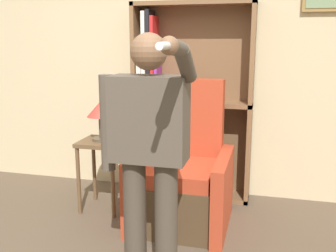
% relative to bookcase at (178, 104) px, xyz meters
% --- Properties ---
extents(wall_back, '(8.00, 0.11, 2.80)m').
position_rel_bookcase_xyz_m(wall_back, '(-0.02, 0.16, 0.46)').
color(wall_back, beige).
rests_on(wall_back, ground_plane).
extents(bookcase, '(1.18, 0.28, 1.93)m').
position_rel_bookcase_xyz_m(bookcase, '(0.00, 0.00, 0.00)').
color(bookcase, brown).
rests_on(bookcase, ground_plane).
extents(armchair, '(0.81, 0.83, 1.24)m').
position_rel_bookcase_xyz_m(armchair, '(0.19, -0.62, -0.57)').
color(armchair, '#4C3823').
rests_on(armchair, ground_plane).
extents(person_standing, '(0.62, 0.78, 1.62)m').
position_rel_bookcase_xyz_m(person_standing, '(0.17, -1.55, -0.01)').
color(person_standing, '#473D33').
rests_on(person_standing, ground_plane).
extents(side_table, '(0.39, 0.39, 0.67)m').
position_rel_bookcase_xyz_m(side_table, '(-0.60, -0.55, -0.42)').
color(side_table, brown).
rests_on(side_table, ground_plane).
extents(table_lamp, '(0.25, 0.25, 0.36)m').
position_rel_bookcase_xyz_m(table_lamp, '(-0.60, -0.55, -0.01)').
color(table_lamp, '#4C4233').
rests_on(table_lamp, side_table).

